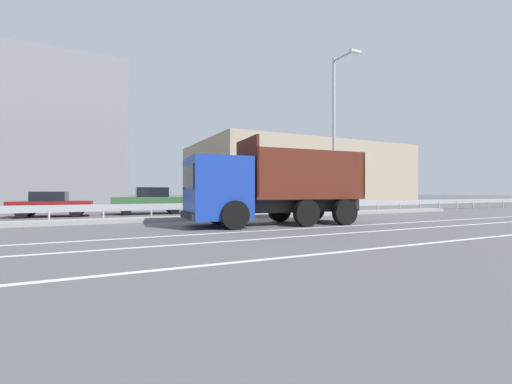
# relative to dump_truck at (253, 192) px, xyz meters

# --- Properties ---
(ground_plane) EXTENTS (320.00, 320.00, 0.00)m
(ground_plane) POSITION_rel_dump_truck_xyz_m (1.08, 2.18, -1.34)
(ground_plane) COLOR #565659
(lane_strip_0) EXTENTS (55.98, 0.16, 0.01)m
(lane_strip_0) POSITION_rel_dump_truck_xyz_m (1.04, -1.89, -1.33)
(lane_strip_0) COLOR silver
(lane_strip_0) RESTS_ON ground_plane
(lane_strip_1) EXTENTS (55.98, 0.16, 0.01)m
(lane_strip_1) POSITION_rel_dump_truck_xyz_m (1.04, -3.71, -1.33)
(lane_strip_1) COLOR silver
(lane_strip_1) RESTS_ON ground_plane
(lane_strip_2) EXTENTS (55.98, 0.16, 0.01)m
(lane_strip_2) POSITION_rel_dump_truck_xyz_m (1.04, -6.37, -1.33)
(lane_strip_2) COLOR silver
(lane_strip_2) RESTS_ON ground_plane
(median_island) EXTENTS (30.79, 1.10, 0.18)m
(median_island) POSITION_rel_dump_truck_xyz_m (1.08, 3.80, -1.25)
(median_island) COLOR gray
(median_island) RESTS_ON ground_plane
(median_guardrail) EXTENTS (55.98, 0.09, 0.78)m
(median_guardrail) POSITION_rel_dump_truck_xyz_m (1.08, 4.77, -0.77)
(median_guardrail) COLOR #9EA0A5
(median_guardrail) RESTS_ON ground_plane
(dump_truck) EXTENTS (7.51, 3.20, 3.48)m
(dump_truck) POSITION_rel_dump_truck_xyz_m (0.00, 0.00, 0.00)
(dump_truck) COLOR #19389E
(dump_truck) RESTS_ON ground_plane
(median_road_sign) EXTENTS (0.72, 0.16, 2.52)m
(median_road_sign) POSITION_rel_dump_truck_xyz_m (4.58, 3.80, -0.02)
(median_road_sign) COLOR white
(median_road_sign) RESTS_ON ground_plane
(street_lamp_1) EXTENTS (0.70, 1.94, 9.26)m
(street_lamp_1) POSITION_rel_dump_truck_xyz_m (7.11, 3.55, 3.75)
(street_lamp_1) COLOR #ADADB2
(street_lamp_1) RESTS_ON ground_plane
(parked_car_2) EXTENTS (4.06, 2.26, 1.37)m
(parked_car_2) POSITION_rel_dump_truck_xyz_m (-7.69, 9.30, -0.64)
(parked_car_2) COLOR maroon
(parked_car_2) RESTS_ON ground_plane
(parked_car_3) EXTENTS (4.55, 2.20, 1.63)m
(parked_car_3) POSITION_rel_dump_truck_xyz_m (-2.47, 9.43, -0.53)
(parked_car_3) COLOR #335B33
(parked_car_3) RESTS_ON ground_plane
(parked_car_4) EXTENTS (3.94, 1.90, 1.29)m
(parked_car_4) POSITION_rel_dump_truck_xyz_m (2.83, 9.17, -0.67)
(parked_car_4) COLOR #A3A3A8
(parked_car_4) RESTS_ON ground_plane
(background_building_0) EXTENTS (15.40, 9.47, 11.46)m
(background_building_0) POSITION_rel_dump_truck_xyz_m (-10.81, 19.79, 4.39)
(background_building_0) COLOR gray
(background_building_0) RESTS_ON ground_plane
(background_building_1) EXTENTS (21.76, 14.68, 6.42)m
(background_building_1) POSITION_rel_dump_truck_xyz_m (15.06, 20.07, 1.87)
(background_building_1) COLOR tan
(background_building_1) RESTS_ON ground_plane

